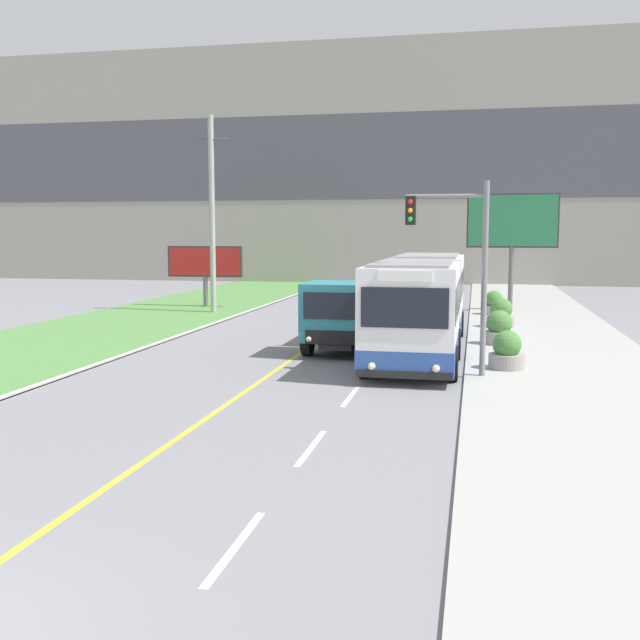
% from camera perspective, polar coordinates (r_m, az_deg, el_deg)
% --- Properties ---
extents(apartment_block_background, '(80.00, 8.04, 18.91)m').
position_cam_1_polar(apartment_block_background, '(63.41, 6.66, 11.56)').
color(apartment_block_background, gray).
rests_on(apartment_block_background, ground_plane).
extents(city_bus, '(2.73, 12.79, 3.22)m').
position_cam_1_polar(city_bus, '(25.77, 7.75, 1.21)').
color(city_bus, white).
rests_on(city_bus, ground_plane).
extents(dump_truck, '(2.49, 6.52, 2.43)m').
position_cam_1_polar(dump_truck, '(25.60, 2.00, 0.34)').
color(dump_truck, black).
rests_on(dump_truck, ground_plane).
extents(car_distant, '(1.80, 4.30, 1.45)m').
position_cam_1_polar(car_distant, '(40.41, 5.17, 1.89)').
color(car_distant, silver).
rests_on(car_distant, ground_plane).
extents(utility_pole_far, '(1.80, 0.28, 9.81)m').
position_cam_1_polar(utility_pole_far, '(38.17, -8.23, 7.99)').
color(utility_pole_far, '#9E9E99').
rests_on(utility_pole_far, ground_plane).
extents(traffic_light_mast, '(2.28, 0.32, 5.48)m').
position_cam_1_polar(traffic_light_mast, '(21.16, 10.62, 5.03)').
color(traffic_light_mast, slate).
rests_on(traffic_light_mast, ground_plane).
extents(billboard_large, '(4.55, 0.24, 6.02)m').
position_cam_1_polar(billboard_large, '(39.46, 14.45, 7.06)').
color(billboard_large, '#59595B').
rests_on(billboard_large, ground_plane).
extents(billboard_small, '(4.22, 0.24, 3.32)m').
position_cam_1_polar(billboard_small, '(41.19, -8.76, 4.29)').
color(billboard_small, '#59595B').
rests_on(billboard_small, ground_plane).
extents(planter_round_near, '(1.05, 1.05, 1.14)m').
position_cam_1_polar(planter_round_near, '(22.68, 14.04, -2.38)').
color(planter_round_near, gray).
rests_on(planter_round_near, sidewalk_right).
extents(planter_round_second, '(1.15, 1.15, 1.22)m').
position_cam_1_polar(planter_round_second, '(27.58, 13.49, -0.69)').
color(planter_round_second, gray).
rests_on(planter_round_second, sidewalk_right).
extents(planter_round_third, '(1.17, 1.17, 1.24)m').
position_cam_1_polar(planter_round_third, '(32.50, 13.63, 0.42)').
color(planter_round_third, gray).
rests_on(planter_round_third, sidewalk_right).
extents(planter_round_far, '(1.09, 1.09, 1.16)m').
position_cam_1_polar(planter_round_far, '(37.43, 13.12, 1.20)').
color(planter_round_far, gray).
rests_on(planter_round_far, sidewalk_right).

